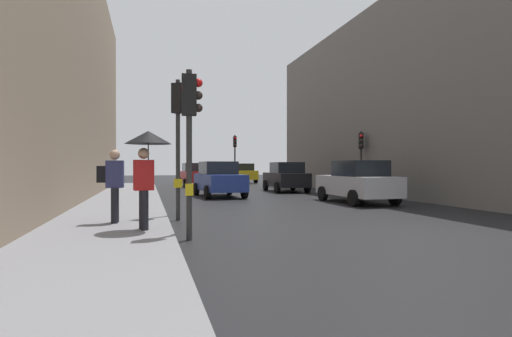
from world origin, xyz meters
TOP-DOWN VIEW (x-y plane):
  - ground_plane at (0.00, 0.00)m, footprint 120.00×120.00m
  - sidewalk_kerb at (-6.79, 6.00)m, footprint 2.91×40.00m
  - building_facade_right at (11.34, 10.12)m, footprint 12.00×26.97m
  - traffic_light_near_right at (-5.02, 3.42)m, footprint 0.44×0.38m
  - traffic_light_far_median at (0.81, 23.07)m, footprint 0.25×0.43m
  - traffic_light_near_left at (-5.02, 0.28)m, footprint 0.44×0.26m
  - traffic_light_mid_street at (5.03, 11.00)m, footprint 0.34×0.45m
  - car_yellow_taxi at (2.50, 27.93)m, footprint 2.26×4.32m
  - car_red_sedan at (-2.43, 22.42)m, footprint 2.17×4.28m
  - car_dark_suv at (2.17, 14.83)m, footprint 2.16×4.27m
  - car_silver_hatchback at (2.55, 6.95)m, footprint 2.07×4.23m
  - car_blue_van at (-2.40, 11.95)m, footprint 2.26×4.32m
  - pedestrian_with_umbrella at (-5.88, 0.96)m, footprint 1.00×1.00m
  - pedestrian_with_grey_backpack at (-6.68, 2.20)m, footprint 0.62×0.36m

SIDE VIEW (x-z plane):
  - ground_plane at x=0.00m, z-range 0.00..0.00m
  - sidewalk_kerb at x=-6.79m, z-range 0.00..0.16m
  - car_yellow_taxi at x=2.50m, z-range 0.00..1.76m
  - car_red_sedan at x=-2.43m, z-range 0.00..1.76m
  - car_dark_suv at x=2.17m, z-range 0.00..1.76m
  - car_silver_hatchback at x=2.55m, z-range 0.00..1.76m
  - car_blue_van at x=-2.40m, z-range 0.00..1.76m
  - pedestrian_with_grey_backpack at x=-6.68m, z-range 0.28..2.05m
  - pedestrian_with_umbrella at x=-5.88m, z-range 0.77..2.91m
  - traffic_light_mid_street at x=5.03m, z-range 0.64..4.02m
  - traffic_light_near_left at x=-5.02m, z-range 0.67..4.19m
  - traffic_light_near_right at x=-5.02m, z-range 0.75..4.72m
  - traffic_light_far_median at x=0.81m, z-range 0.75..4.73m
  - building_facade_right at x=11.34m, z-range 0.00..9.88m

